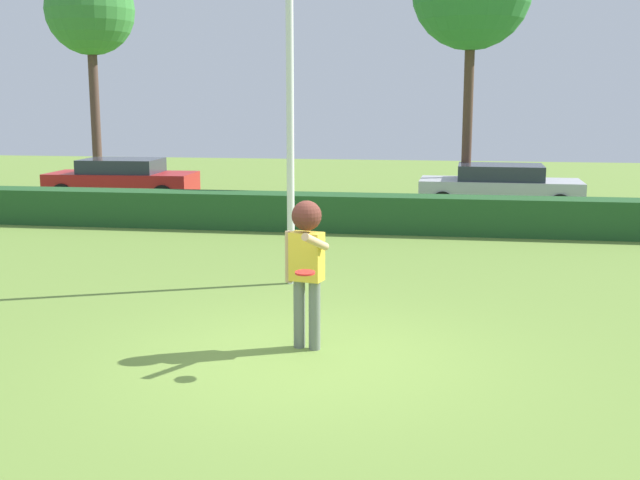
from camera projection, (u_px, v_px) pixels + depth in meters
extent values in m
plane|color=olive|center=(306.00, 358.00, 9.08)|extent=(60.00, 60.00, 0.00)
cylinder|color=slate|center=(315.00, 315.00, 9.33)|extent=(0.14, 0.14, 0.84)
cylinder|color=slate|center=(299.00, 314.00, 9.41)|extent=(0.14, 0.14, 0.84)
cube|color=yellow|center=(307.00, 257.00, 9.24)|extent=(0.42, 0.31, 0.58)
cylinder|color=tan|center=(316.00, 242.00, 8.86)|extent=(0.24, 0.62, 0.30)
cylinder|color=tan|center=(289.00, 257.00, 9.34)|extent=(0.09, 0.09, 0.62)
sphere|color=tan|center=(307.00, 218.00, 9.16)|extent=(0.22, 0.22, 0.22)
sphere|color=#53261E|center=(307.00, 216.00, 9.15)|extent=(0.36, 0.36, 0.36)
cylinder|color=red|center=(305.00, 273.00, 8.51)|extent=(0.22, 0.22, 0.03)
cylinder|color=silver|center=(290.00, 90.00, 12.21)|extent=(0.12, 0.12, 6.20)
cube|color=#225125|center=(375.00, 213.00, 17.67)|extent=(21.81, 0.90, 0.83)
cube|color=#B21E1E|center=(122.00, 182.00, 22.78)|extent=(4.27, 1.87, 0.55)
cube|color=#2D333D|center=(122.00, 166.00, 22.69)|extent=(2.26, 1.65, 0.40)
cylinder|color=black|center=(180.00, 189.00, 23.49)|extent=(0.60, 0.12, 0.60)
cylinder|color=black|center=(162.00, 196.00, 21.83)|extent=(0.60, 0.12, 0.60)
cylinder|color=black|center=(86.00, 188.00, 23.82)|extent=(0.60, 0.12, 0.60)
cylinder|color=black|center=(62.00, 194.00, 22.16)|extent=(0.60, 0.12, 0.60)
cube|color=#B7B7BC|center=(500.00, 190.00, 20.80)|extent=(4.26, 1.84, 0.55)
cube|color=#2D333D|center=(500.00, 172.00, 20.72)|extent=(2.25, 1.64, 0.40)
cylinder|color=black|center=(553.00, 198.00, 21.40)|extent=(0.60, 0.12, 0.60)
cylinder|color=black|center=(560.00, 206.00, 19.76)|extent=(0.60, 0.12, 0.60)
cylinder|color=black|center=(445.00, 195.00, 21.95)|extent=(0.60, 0.12, 0.60)
cylinder|color=black|center=(442.00, 203.00, 20.31)|extent=(0.60, 0.12, 0.60)
cylinder|color=#4F3730|center=(95.00, 114.00, 26.11)|extent=(0.31, 0.31, 4.95)
sphere|color=#377F35|center=(90.00, 10.00, 25.52)|extent=(2.90, 2.90, 2.90)
cylinder|color=#4F3629|center=(468.00, 119.00, 21.18)|extent=(0.27, 0.27, 4.86)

